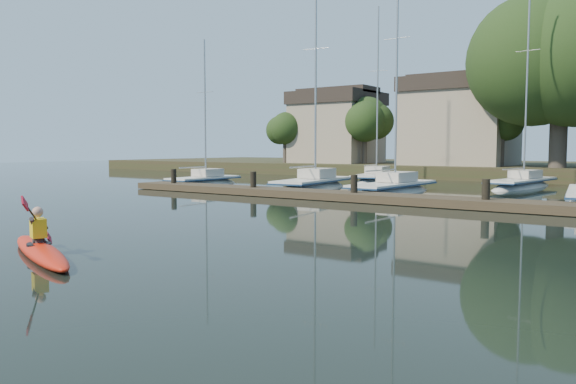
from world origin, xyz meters
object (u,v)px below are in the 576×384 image
Objects in this scene: sailboat_1 at (314,193)px; sailboat_6 at (522,190)px; sailboat_0 at (204,188)px; sailboat_2 at (393,197)px; dock at (415,200)px; kayak at (40,248)px; sailboat_5 at (376,184)px.

sailboat_6 is (9.73, 8.48, 0.03)m from sailboat_1.
sailboat_1 reaches higher than sailboat_0.
sailboat_6 reaches higher than sailboat_2.
sailboat_0 is at bearing -179.23° from sailboat_1.
sailboat_2 reaches higher than sailboat_1.
kayak is at bearing -98.62° from dock.
dock is at bearing -53.81° from sailboat_2.
sailboat_1 is 1.04× the size of sailboat_5.
dock is at bearing 102.00° from kayak.
sailboat_6 reaches higher than sailboat_5.
dock is 16.59m from sailboat_0.
sailboat_0 is 19.98m from sailboat_6.
dock is 13.40m from sailboat_6.
sailboat_6 is at bearing 63.26° from sailboat_2.
kayak is at bearing -81.24° from sailboat_1.
sailboat_2 is at bearing -69.45° from sailboat_5.
sailboat_0 is 12.92m from sailboat_2.
sailboat_6 reaches higher than sailboat_1.
sailboat_2 is (12.87, 1.12, -0.00)m from sailboat_0.
sailboat_1 is at bearing 5.69° from sailboat_0.
sailboat_2 reaches higher than sailboat_5.
kayak is at bearing -88.95° from sailboat_5.
sailboat_2 is at bearing 113.04° from kayak.
sailboat_6 reaches higher than sailboat_0.
sailboat_2 is at bearing 2.67° from sailboat_0.
sailboat_5 is at bearing 122.68° from kayak.
sailboat_1 is (-8.35, 4.84, -0.40)m from dock.
kayak is at bearing -85.44° from sailboat_2.
sailboat_0 reaches higher than kayak.
dock is 5.88m from sailboat_2.
dock is at bearing -37.32° from sailboat_1.
sailboat_6 is at bearing 103.23° from kayak.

